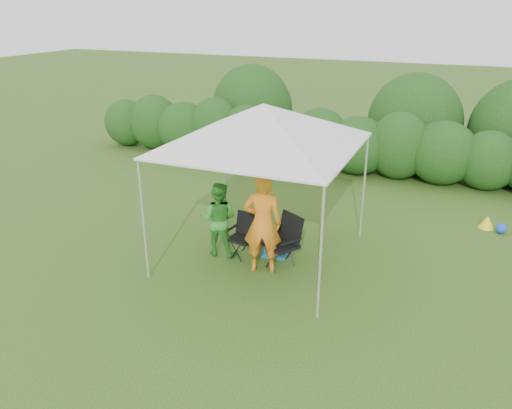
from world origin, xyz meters
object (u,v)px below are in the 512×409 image
at_px(chair_left, 244,232).
at_px(cooler, 275,245).
at_px(woman, 219,219).
at_px(chair_right, 285,238).
at_px(man, 263,223).
at_px(canopy, 263,125).

bearing_deg(chair_left, cooler, 29.33).
relative_size(woman, cooler, 2.58).
distance_m(chair_right, chair_left, 0.84).
xyz_separation_m(man, woman, (-0.97, 0.27, -0.20)).
distance_m(canopy, woman, 1.94).
xyz_separation_m(chair_right, woman, (-1.27, -0.04, 0.16)).
bearing_deg(chair_left, woman, -153.65).
bearing_deg(canopy, chair_left, -164.77).
xyz_separation_m(canopy, cooler, (0.21, 0.11, -2.25)).
relative_size(chair_right, man, 0.53).
xyz_separation_m(canopy, chair_right, (0.50, -0.18, -1.92)).
distance_m(canopy, cooler, 2.26).
distance_m(canopy, chair_right, 1.99).
distance_m(man, woman, 1.03).
height_order(man, woman, man).
height_order(canopy, chair_left, canopy).
bearing_deg(woman, man, 157.33).
xyz_separation_m(chair_right, cooler, (-0.29, 0.29, -0.33)).
bearing_deg(canopy, woman, -163.72).
relative_size(canopy, woman, 2.21).
xyz_separation_m(chair_left, man, (0.54, -0.41, 0.44)).
xyz_separation_m(canopy, woman, (-0.77, -0.23, -1.76)).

